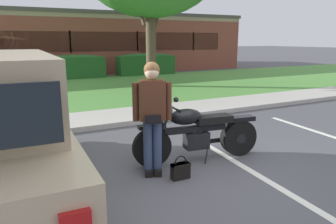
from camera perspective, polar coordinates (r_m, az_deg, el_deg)
ground_plane at (r=4.74m, az=6.19°, el=-12.35°), size 140.00×140.00×0.00m
curb_strip at (r=7.68m, az=-8.15°, el=-2.00°), size 60.00×0.20×0.12m
concrete_walk at (r=8.47m, az=-10.04°, el=-0.80°), size 60.00×1.50×0.08m
grass_lawn at (r=13.12m, az=-16.44°, el=3.67°), size 60.00×8.24×0.06m
stall_stripe_0 at (r=4.31m, az=-16.88°, el=-15.58°), size 0.44×4.40×0.01m
stall_stripe_1 at (r=5.39m, az=13.19°, el=-9.37°), size 0.44×4.40×0.01m
motorcycle at (r=5.41m, az=6.05°, el=-3.58°), size 2.24×0.82×1.26m
rider_person at (r=4.67m, az=-2.83°, el=0.20°), size 0.55×0.37×1.70m
handbag at (r=4.77m, az=2.25°, el=-10.23°), size 0.28×0.13×0.36m
hedge_center_right at (r=17.08m, az=-16.45°, el=7.80°), size 3.08×0.90×1.24m
hedge_right at (r=18.25m, az=-3.96°, el=8.59°), size 3.26×0.90×1.24m
brick_building at (r=22.66m, az=-19.06°, el=11.69°), size 23.25×8.61×3.60m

